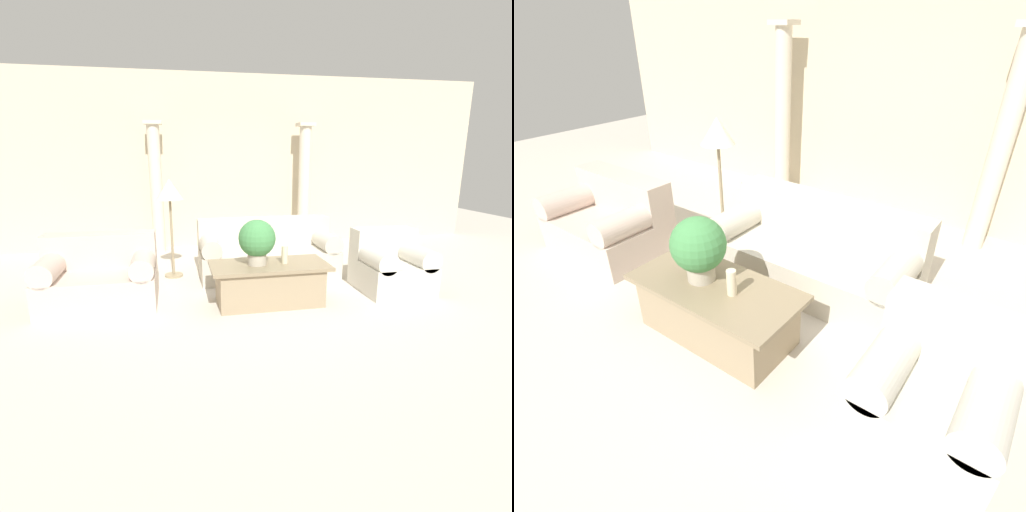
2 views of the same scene
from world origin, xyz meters
TOP-DOWN VIEW (x-y plane):
  - ground_plane at (0.00, 0.00)m, footprint 16.00×16.00m
  - wall_back at (0.00, 2.93)m, footprint 10.00×0.06m
  - sofa_long at (0.13, 0.79)m, footprint 2.01×0.89m
  - loveseat at (-2.13, 0.02)m, footprint 1.33×0.89m
  - coffee_table at (-0.12, -0.39)m, footprint 1.42×0.69m
  - potted_plant at (-0.26, -0.39)m, footprint 0.44×0.44m
  - pillar_candle at (0.07, -0.40)m, footprint 0.08×0.08m
  - floor_lamp at (-1.26, 0.95)m, footprint 0.38×0.38m
  - column_left at (-1.50, 2.53)m, footprint 0.31×0.31m
  - column_right at (1.27, 2.53)m, footprint 0.31×0.31m
  - armchair at (1.60, -0.21)m, footprint 0.86×0.86m

SIDE VIEW (x-z plane):
  - ground_plane at x=0.00m, z-range 0.00..0.00m
  - coffee_table at x=-0.12m, z-range 0.01..0.50m
  - sofa_long at x=0.13m, z-range -0.08..0.75m
  - armchair at x=1.60m, z-range -0.05..0.75m
  - loveseat at x=-2.13m, z-range -0.07..0.76m
  - pillar_candle at x=0.07m, z-range 0.50..0.71m
  - potted_plant at x=-0.26m, z-range 0.53..1.07m
  - column_left at x=-1.50m, z-range 0.03..2.35m
  - column_right at x=1.27m, z-range 0.03..2.35m
  - floor_lamp at x=-1.26m, z-range 0.49..1.92m
  - wall_back at x=0.00m, z-range 0.00..3.20m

